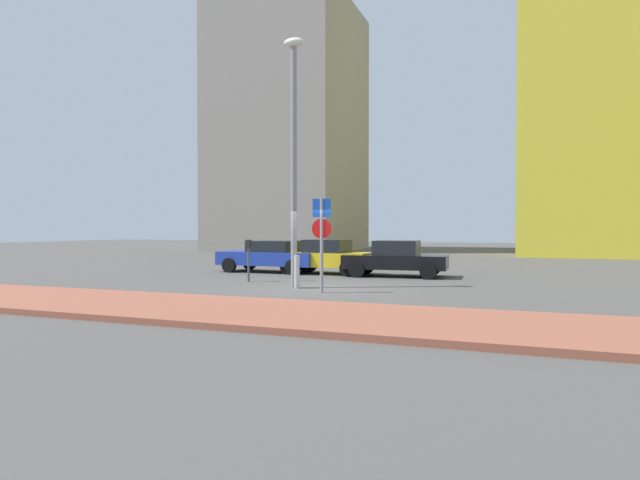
% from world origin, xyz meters
% --- Properties ---
extents(ground_plane, '(120.00, 120.00, 0.00)m').
position_xyz_m(ground_plane, '(0.00, 0.00, 0.00)').
color(ground_plane, '#4C4947').
extents(sidewalk_brick, '(40.00, 3.71, 0.14)m').
position_xyz_m(sidewalk_brick, '(0.00, -5.48, 0.07)').
color(sidewalk_brick, '#93513D').
rests_on(sidewalk_brick, ground).
extents(parked_car_blue, '(4.64, 2.13, 1.40)m').
position_xyz_m(parked_car_blue, '(-4.21, 5.30, 0.72)').
color(parked_car_blue, '#1E389E').
rests_on(parked_car_blue, ground).
extents(parked_car_yellow, '(4.02, 2.08, 1.46)m').
position_xyz_m(parked_car_yellow, '(-1.65, 5.38, 0.74)').
color(parked_car_yellow, gold).
rests_on(parked_car_yellow, ground).
extents(parked_car_black, '(4.20, 2.22, 1.45)m').
position_xyz_m(parked_car_black, '(1.47, 5.15, 0.73)').
color(parked_car_black, black).
rests_on(parked_car_black, ground).
extents(parking_sign_post, '(0.60, 0.13, 2.86)m').
position_xyz_m(parking_sign_post, '(0.58, -1.02, 1.80)').
color(parking_sign_post, gray).
rests_on(parking_sign_post, ground).
extents(parking_meter, '(0.18, 0.14, 1.53)m').
position_xyz_m(parking_meter, '(-3.09, 1.17, 0.98)').
color(parking_meter, '#4C4C51').
rests_on(parking_meter, ground).
extents(street_lamp, '(0.70, 0.36, 8.11)m').
position_xyz_m(street_lamp, '(-0.74, -0.07, 4.70)').
color(street_lamp, gray).
rests_on(street_lamp, ground).
extents(traffic_bollard_near, '(0.14, 0.14, 1.03)m').
position_xyz_m(traffic_bollard_near, '(-1.61, 1.98, 0.51)').
color(traffic_bollard_near, black).
rests_on(traffic_bollard_near, ground).
extents(traffic_bollard_mid, '(0.17, 0.17, 1.07)m').
position_xyz_m(traffic_bollard_mid, '(-0.58, -0.20, 0.54)').
color(traffic_bollard_mid, '#B7B7BC').
rests_on(traffic_bollard_mid, ground).
extents(building_colorful_midrise, '(15.84, 12.54, 26.13)m').
position_xyz_m(building_colorful_midrise, '(13.72, 28.17, 13.06)').
color(building_colorful_midrise, gold).
rests_on(building_colorful_midrise, ground).
extents(building_under_construction, '(11.42, 12.29, 21.88)m').
position_xyz_m(building_under_construction, '(-13.56, 28.37, 10.94)').
color(building_under_construction, gray).
rests_on(building_under_construction, ground).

